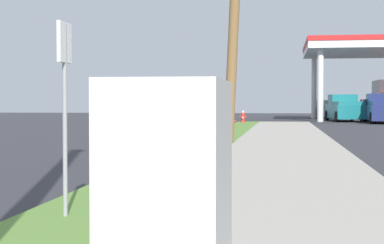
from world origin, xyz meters
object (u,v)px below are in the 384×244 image
(fire_hydrant_fourth, at_px, (232,122))
(truck_teal_at_forecourt, at_px, (345,109))
(fire_hydrant_fifth, at_px, (243,117))
(fire_hydrant_second, at_px, (167,147))
(fire_hydrant_third, at_px, (210,129))
(street_sign_post, at_px, (65,78))
(truck_navy_on_apron, at_px, (383,109))
(car_silver_by_near_pump, at_px, (325,110))
(utility_pole_midground, at_px, (235,7))

(fire_hydrant_fourth, distance_m, truck_teal_at_forecourt, 18.10)
(fire_hydrant_fifth, distance_m, truck_teal_at_forecourt, 10.00)
(fire_hydrant_fourth, xyz_separation_m, fire_hydrant_fifth, (-0.05, 9.58, 0.00))
(fire_hydrant_second, bearing_deg, fire_hydrant_fourth, 90.30)
(fire_hydrant_third, relative_size, street_sign_post, 0.35)
(fire_hydrant_third, height_order, truck_navy_on_apron, truck_navy_on_apron)
(fire_hydrant_third, bearing_deg, car_silver_by_near_pump, 80.18)
(street_sign_post, relative_size, truck_navy_on_apron, 0.39)
(fire_hydrant_second, distance_m, fire_hydrant_third, 8.63)
(fire_hydrant_fifth, relative_size, car_silver_by_near_pump, 0.16)
(fire_hydrant_fifth, distance_m, car_silver_by_near_pump, 18.09)
(utility_pole_midground, bearing_deg, fire_hydrant_fifth, 92.82)
(truck_teal_at_forecourt, bearing_deg, car_silver_by_near_pump, 94.59)
(fire_hydrant_second, xyz_separation_m, truck_navy_on_apron, (8.94, 30.38, 0.47))
(truck_navy_on_apron, bearing_deg, car_silver_by_near_pump, 101.84)
(street_sign_post, distance_m, car_silver_by_near_pump, 50.65)
(fire_hydrant_second, xyz_separation_m, truck_teal_at_forecourt, (6.84, 34.32, 0.47))
(fire_hydrant_fifth, relative_size, utility_pole_midground, 0.09)
(fire_hydrant_third, height_order, truck_teal_at_forecourt, truck_teal_at_forecourt)
(fire_hydrant_second, bearing_deg, fire_hydrant_fifth, 90.30)
(truck_navy_on_apron, bearing_deg, fire_hydrant_second, -106.41)
(fire_hydrant_fifth, distance_m, truck_navy_on_apron, 9.64)
(fire_hydrant_third, bearing_deg, street_sign_post, -89.59)
(fire_hydrant_third, bearing_deg, fire_hydrant_fifth, 90.13)
(fire_hydrant_fifth, xyz_separation_m, car_silver_by_near_pump, (6.19, 17.00, 0.28))
(fire_hydrant_third, distance_m, fire_hydrant_fifth, 18.54)
(utility_pole_midground, relative_size, street_sign_post, 3.92)
(fire_hydrant_fifth, height_order, truck_navy_on_apron, truck_navy_on_apron)
(fire_hydrant_third, xyz_separation_m, fire_hydrant_fourth, (0.01, 8.97, 0.00))
(truck_navy_on_apron, bearing_deg, street_sign_post, -103.76)
(fire_hydrant_second, relative_size, fire_hydrant_third, 1.00)
(street_sign_post, bearing_deg, fire_hydrant_fifth, 90.26)
(fire_hydrant_fifth, xyz_separation_m, truck_navy_on_apron, (9.09, 3.20, 0.47))
(fire_hydrant_third, distance_m, fire_hydrant_fourth, 8.97)
(truck_teal_at_forecourt, distance_m, truck_navy_on_apron, 4.46)
(utility_pole_midground, distance_m, truck_navy_on_apron, 24.93)
(utility_pole_midground, height_order, street_sign_post, utility_pole_midground)
(truck_navy_on_apron, bearing_deg, fire_hydrant_fourth, -125.27)
(truck_teal_at_forecourt, bearing_deg, truck_navy_on_apron, -61.93)
(utility_pole_midground, bearing_deg, fire_hydrant_second, -96.90)
(utility_pole_midground, xyz_separation_m, street_sign_post, (-0.84, -13.15, -2.72))
(fire_hydrant_third, bearing_deg, fire_hydrant_fourth, 89.96)
(fire_hydrant_fourth, height_order, truck_teal_at_forecourt, truck_teal_at_forecourt)
(fire_hydrant_fifth, height_order, street_sign_post, street_sign_post)
(fire_hydrant_second, relative_size, truck_navy_on_apron, 0.14)
(fire_hydrant_second, height_order, utility_pole_midground, utility_pole_midground)
(fire_hydrant_third, relative_size, car_silver_by_near_pump, 0.16)
(fire_hydrant_third, relative_size, truck_navy_on_apron, 0.14)
(fire_hydrant_fifth, distance_m, street_sign_post, 33.31)
(utility_pole_midground, bearing_deg, truck_navy_on_apron, 70.87)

